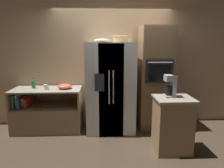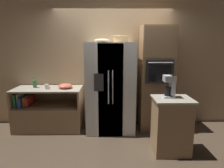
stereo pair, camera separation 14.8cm
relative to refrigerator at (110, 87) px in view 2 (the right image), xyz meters
The scene contains 12 objects.
ground_plane 0.91m from the refrigerator, 45.53° to the right, with size 20.00×20.00×0.00m, color #4C3D2D.
wall_back 0.66m from the refrigerator, 81.98° to the left, with size 12.00×0.06×2.80m.
counter_left 1.44m from the refrigerator, behind, with size 1.37×0.68×0.88m.
refrigerator is the anchor object (origin of this frame).
wall_oven 0.96m from the refrigerator, ahead, with size 0.65×0.65×2.13m.
island_counter 1.42m from the refrigerator, 43.24° to the right, with size 0.61×0.53×0.93m.
wicker_basket 1.00m from the refrigerator, 13.33° to the left, with size 0.31×0.31×0.13m.
fruit_bowl 0.95m from the refrigerator, behind, with size 0.29×0.29×0.08m.
bottle_tall 1.58m from the refrigerator, behind, with size 0.08×0.08×0.21m.
mug 1.28m from the refrigerator, behind, with size 0.12×0.08×0.10m.
mixing_bowl 0.93m from the refrigerator, behind, with size 0.29×0.29×0.10m.
coffee_maker 1.30m from the refrigerator, 41.99° to the right, with size 0.17×0.18×0.36m.
Camera 2 is at (-0.08, -3.92, 1.77)m, focal length 32.00 mm.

